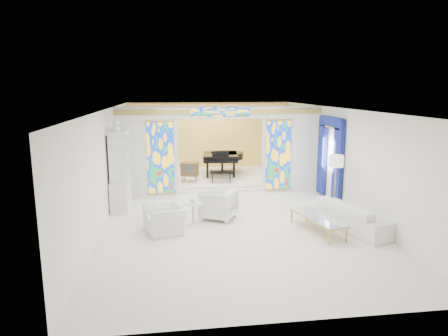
{
  "coord_description": "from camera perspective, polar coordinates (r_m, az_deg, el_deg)",
  "views": [
    {
      "loc": [
        -1.68,
        -11.44,
        3.56
      ],
      "look_at": [
        -0.12,
        0.2,
        1.24
      ],
      "focal_mm": 32.0,
      "sensor_mm": 36.0,
      "label": 1
    }
  ],
  "objects": [
    {
      "name": "wall_right",
      "position": [
        12.73,
        16.49,
        1.41
      ],
      "size": [
        0.02,
        12.0,
        3.0
      ],
      "primitive_type": "cube",
      "color": "white",
      "rests_on": "floor"
    },
    {
      "name": "armchair_left",
      "position": [
        10.29,
        -8.39,
        -7.16
      ],
      "size": [
        1.19,
        1.28,
        0.69
      ],
      "primitive_type": "imported",
      "rotation": [
        0.0,
        0.0,
        -1.28
      ],
      "color": "white",
      "rests_on": "floor"
    },
    {
      "name": "stained_glass_right",
      "position": [
        14.02,
        7.8,
        1.81
      ],
      "size": [
        0.9,
        0.04,
        2.4
      ],
      "primitive_type": "cube",
      "color": "gold",
      "rests_on": "partition_wall"
    },
    {
      "name": "floor_lamp",
      "position": [
        11.88,
        15.71,
        0.58
      ],
      "size": [
        0.55,
        0.55,
        1.71
      ],
      "rotation": [
        0.0,
        0.0,
        -0.43
      ],
      "color": "#B89540",
      "rests_on": "floor"
    },
    {
      "name": "alcove_platform",
      "position": [
        16.01,
        -1.45,
        -1.33
      ],
      "size": [
        6.8,
        3.8,
        0.18
      ],
      "primitive_type": "cube",
      "color": "white",
      "rests_on": "floor"
    },
    {
      "name": "floor",
      "position": [
        12.1,
        0.68,
        -5.92
      ],
      "size": [
        12.0,
        12.0,
        0.0
      ],
      "primitive_type": "plane",
      "color": "white",
      "rests_on": "ground"
    },
    {
      "name": "chandelier",
      "position": [
        15.59,
        -0.71,
        7.48
      ],
      "size": [
        0.48,
        0.48,
        0.3
      ],
      "primitive_type": "cylinder",
      "color": "#B89540",
      "rests_on": "ceiling"
    },
    {
      "name": "grand_piano",
      "position": [
        16.11,
        -0.1,
        1.61
      ],
      "size": [
        1.8,
        2.63,
        1.03
      ],
      "rotation": [
        0.0,
        0.0,
        -0.1
      ],
      "color": "black",
      "rests_on": "alcove_platform"
    },
    {
      "name": "vase",
      "position": [
        10.59,
        -4.45,
        -4.48
      ],
      "size": [
        0.21,
        0.21,
        0.17
      ],
      "primitive_type": "imported",
      "rotation": [
        0.0,
        0.0,
        -0.3
      ],
      "color": "white",
      "rests_on": "side_table"
    },
    {
      "name": "tv_console",
      "position": [
        14.89,
        -4.94,
        -0.15
      ],
      "size": [
        0.7,
        0.57,
        0.71
      ],
      "rotation": [
        0.0,
        0.0,
        -0.28
      ],
      "color": "brown",
      "rests_on": "alcove_platform"
    },
    {
      "name": "partition_wall",
      "position": [
        13.67,
        -0.52,
        3.17
      ],
      "size": [
        7.0,
        0.22,
        3.0
      ],
      "color": "white",
      "rests_on": "floor"
    },
    {
      "name": "armchair_right",
      "position": [
        11.15,
        -0.82,
        -5.16
      ],
      "size": [
        1.23,
        1.22,
        0.84
      ],
      "primitive_type": "imported",
      "rotation": [
        0.0,
        0.0,
        -2.06
      ],
      "color": "white",
      "rests_on": "floor"
    },
    {
      "name": "blue_drapes",
      "position": [
        13.31,
        14.9,
        2.25
      ],
      "size": [
        0.14,
        1.85,
        2.65
      ],
      "color": "navy",
      "rests_on": "wall_right"
    },
    {
      "name": "ceiling",
      "position": [
        11.58,
        0.71,
        8.42
      ],
      "size": [
        7.0,
        12.0,
        0.02
      ],
      "primitive_type": "cube",
      "color": "white",
      "rests_on": "wall_back"
    },
    {
      "name": "wall_back",
      "position": [
        17.64,
        -2.14,
        4.48
      ],
      "size": [
        7.0,
        0.02,
        3.0
      ],
      "primitive_type": "cube",
      "color": "white",
      "rests_on": "floor"
    },
    {
      "name": "coffee_table",
      "position": [
        10.41,
        13.21,
        -6.91
      ],
      "size": [
        0.98,
        1.93,
        0.41
      ],
      "rotation": [
        0.0,
        0.0,
        0.23
      ],
      "color": "silver",
      "rests_on": "floor"
    },
    {
      "name": "stained_glass_left",
      "position": [
        13.52,
        -9.03,
        1.43
      ],
      "size": [
        0.9,
        0.04,
        2.4
      ],
      "primitive_type": "cube",
      "color": "gold",
      "rests_on": "partition_wall"
    },
    {
      "name": "side_table",
      "position": [
        10.68,
        -4.42,
        -6.04
      ],
      "size": [
        0.53,
        0.53,
        0.62
      ],
      "rotation": [
        0.0,
        0.0,
        -0.08
      ],
      "color": "silver",
      "rests_on": "floor"
    },
    {
      "name": "wall_left",
      "position": [
        11.76,
        -16.43,
        0.64
      ],
      "size": [
        0.02,
        12.0,
        3.0
      ],
      "primitive_type": "cube",
      "color": "white",
      "rests_on": "floor"
    },
    {
      "name": "gold_curtain_back",
      "position": [
        17.52,
        -2.11,
        4.43
      ],
      "size": [
        6.7,
        0.1,
        2.9
      ],
      "primitive_type": "cube",
      "color": "gold",
      "rests_on": "wall_back"
    },
    {
      "name": "china_cabinet",
      "position": [
        12.37,
        -14.64,
        -0.32
      ],
      "size": [
        0.56,
        1.46,
        2.72
      ],
      "color": "silver",
      "rests_on": "floor"
    },
    {
      "name": "stained_glass_transom",
      "position": [
        13.46,
        -0.47,
        8.04
      ],
      "size": [
        2.0,
        0.04,
        0.34
      ],
      "primitive_type": "cube",
      "color": "gold",
      "rests_on": "partition_wall"
    },
    {
      "name": "wall_front",
      "position": [
        6.06,
        9.06,
        -8.85
      ],
      "size": [
        7.0,
        0.02,
        3.0
      ],
      "primitive_type": "cube",
      "color": "white",
      "rests_on": "floor"
    },
    {
      "name": "sofa",
      "position": [
        10.91,
        17.96,
        -6.48
      ],
      "size": [
        1.62,
        2.57,
        0.7
      ],
      "primitive_type": "imported",
      "rotation": [
        0.0,
        0.0,
        1.88
      ],
      "color": "silver",
      "rests_on": "floor"
    }
  ]
}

